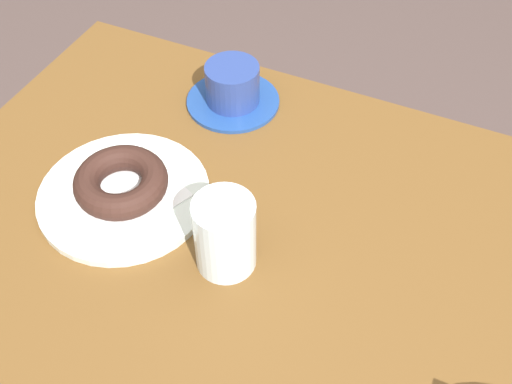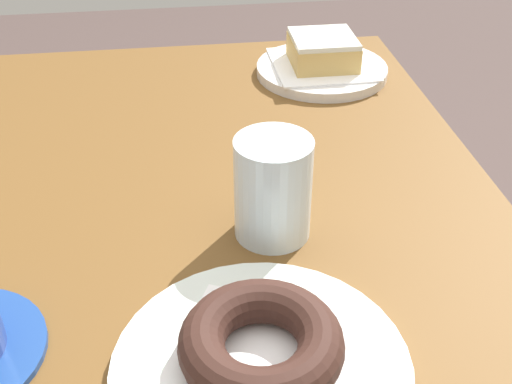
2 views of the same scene
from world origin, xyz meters
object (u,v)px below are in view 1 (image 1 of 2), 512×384
object	(u,v)px
donut_chocolate_ring	(121,182)
water_glass	(225,235)
coffee_cup	(233,87)
plate_chocolate_ring	(124,195)

from	to	relation	value
donut_chocolate_ring	water_glass	xyz separation A→B (m)	(0.17, -0.04, 0.02)
donut_chocolate_ring	coffee_cup	size ratio (longest dim) A/B	0.86
donut_chocolate_ring	plate_chocolate_ring	bearing A→B (deg)	0.00
coffee_cup	plate_chocolate_ring	bearing A→B (deg)	-101.25
plate_chocolate_ring	donut_chocolate_ring	xyz separation A→B (m)	(0.00, 0.00, 0.03)
plate_chocolate_ring	donut_chocolate_ring	distance (m)	0.03
coffee_cup	water_glass	bearing A→B (deg)	-65.69
donut_chocolate_ring	water_glass	world-z (taller)	water_glass
water_glass	coffee_cup	xyz separation A→B (m)	(-0.13, 0.28, -0.02)
donut_chocolate_ring	coffee_cup	world-z (taller)	coffee_cup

